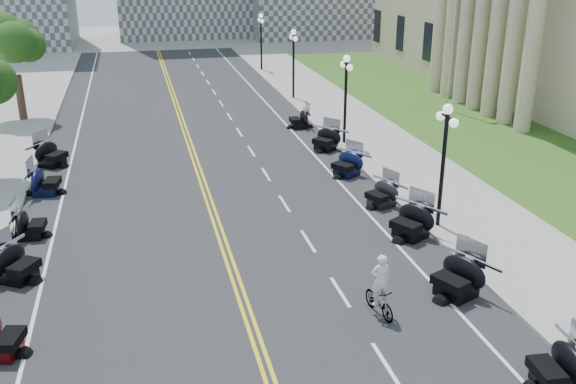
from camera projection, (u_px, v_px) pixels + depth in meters
ground at (244, 304)px, 20.34m from camera, size 160.00×160.00×0.00m
road at (207, 194)px, 29.42m from camera, size 16.00×90.00×0.01m
centerline_yellow_a at (204, 194)px, 29.39m from camera, size 0.12×90.00×0.00m
centerline_yellow_b at (209, 193)px, 29.44m from camera, size 0.12×90.00×0.00m
edge_line_north at (340, 182)px, 30.82m from camera, size 0.12×90.00×0.00m
edge_line_south at (60, 206)px, 28.01m from camera, size 0.12×90.00×0.00m
lane_dash_5 at (386, 364)px, 17.41m from camera, size 0.12×2.00×0.00m
lane_dash_6 at (340, 292)px, 21.04m from camera, size 0.12×2.00×0.00m
lane_dash_7 at (308, 241)px, 24.67m from camera, size 0.12×2.00×0.00m
lane_dash_8 at (284, 203)px, 28.30m from camera, size 0.12×2.00×0.00m
lane_dash_9 at (266, 174)px, 31.93m from camera, size 0.12×2.00×0.00m
lane_dash_10 at (251, 151)px, 35.56m from camera, size 0.12×2.00×0.00m
lane_dash_11 at (239, 132)px, 39.20m from camera, size 0.12×2.00×0.00m
lane_dash_12 at (230, 116)px, 42.83m from camera, size 0.12×2.00×0.00m
lane_dash_13 at (221, 103)px, 46.46m from camera, size 0.12×2.00×0.00m
lane_dash_14 at (214, 92)px, 50.09m from camera, size 0.12×2.00×0.00m
lane_dash_15 at (208, 82)px, 53.72m from camera, size 0.12×2.00×0.00m
lane_dash_16 at (202, 74)px, 57.35m from camera, size 0.12×2.00×0.00m
lane_dash_17 at (198, 66)px, 60.99m from camera, size 0.12×2.00×0.00m
lane_dash_18 at (193, 59)px, 64.62m from camera, size 0.12×2.00×0.00m
lane_dash_19 at (190, 53)px, 68.25m from camera, size 0.12×2.00×0.00m
sidewalk_north at (419, 175)px, 31.69m from camera, size 5.00×90.00×0.15m
lawn at (468, 126)px, 40.50m from camera, size 9.00×60.00×0.10m
street_lamp_2 at (443, 167)px, 24.93m from camera, size 0.50×1.20×4.90m
street_lamp_3 at (345, 100)px, 35.82m from camera, size 0.50×1.20×4.90m
street_lamp_4 at (293, 64)px, 46.72m from camera, size 0.50×1.20×4.90m
street_lamp_5 at (261, 42)px, 57.61m from camera, size 0.50×1.20×4.90m
flagpole at (453, 37)px, 42.47m from camera, size 1.10×0.20×10.00m
tree_4 at (13, 47)px, 40.06m from camera, size 4.80×4.80×9.20m
motorcycle_n_4 at (559, 365)px, 16.26m from camera, size 2.09×2.09×1.36m
motorcycle_n_5 at (457, 275)px, 20.59m from camera, size 2.79×2.79×1.48m
motorcycle_n_6 at (411, 220)px, 24.77m from camera, size 2.87×2.87×1.47m
motorcycle_n_7 at (382, 192)px, 27.83m from camera, size 2.36×2.36×1.26m
motorcycle_n_8 at (347, 163)px, 31.54m from camera, size 2.66×2.66×1.35m
motorcycle_n_9 at (326, 138)px, 35.56m from camera, size 2.76×2.76×1.37m
motorcycle_n_10 at (299, 118)px, 39.93m from camera, size 1.89×1.89×1.28m
motorcycle_s_6 at (16, 262)px, 21.57m from camera, size 2.72×2.72×1.38m
motorcycle_s_7 at (29, 223)px, 24.80m from camera, size 1.91×1.91×1.23m
motorcycle_s_8 at (45, 180)px, 29.15m from camera, size 2.25×2.25×1.40m
motorcycle_s_9 at (51, 153)px, 32.92m from camera, size 2.84×2.84×1.43m
bicycle at (379, 301)px, 19.60m from camera, size 0.74×1.63×0.95m
cyclist_rider at (381, 262)px, 19.12m from camera, size 0.62×0.41×1.70m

